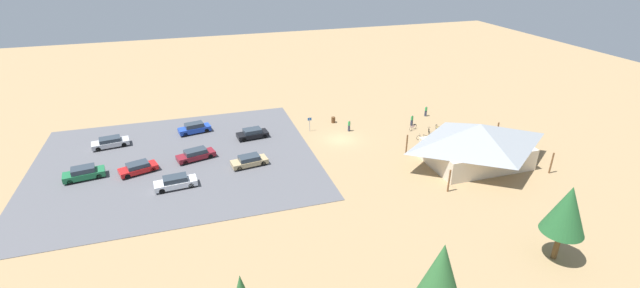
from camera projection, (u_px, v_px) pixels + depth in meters
name	position (u px, v px, depth m)	size (l,w,h in m)	color
ground	(341.00, 139.00, 60.67)	(160.00, 160.00, 0.00)	#9E7F56
parking_lot_asphalt	(176.00, 161.00, 54.65)	(34.41, 29.82, 0.05)	#56565B
bike_pavilion	(478.00, 142.00, 52.99)	(14.35, 10.24, 5.30)	beige
trash_bin	(333.00, 120.00, 66.13)	(0.60, 0.60, 0.90)	brown
lot_sign	(310.00, 122.00, 62.74)	(0.56, 0.08, 2.20)	#99999E
pine_mideast	(567.00, 210.00, 35.90)	(3.57, 3.57, 7.24)	brown
pine_east	(440.00, 280.00, 27.54)	(3.78, 3.78, 8.50)	brown
bicycle_red_lone_east	(495.00, 129.00, 63.05)	(0.66, 1.71, 0.84)	black
bicycle_yellow_mid_cluster	(437.00, 128.00, 63.30)	(0.70, 1.74, 0.86)	black
bicycle_white_lone_west	(487.00, 135.00, 61.07)	(1.65, 0.49, 0.78)	black
bicycle_teal_back_row	(460.00, 131.00, 62.29)	(1.69, 0.58, 0.81)	black
bicycle_silver_by_bin	(422.00, 137.00, 60.40)	(1.62, 0.54, 0.86)	black
bicycle_black_edge_south	(429.00, 131.00, 62.46)	(0.80, 1.47, 0.82)	black
bicycle_purple_edge_north	(413.00, 127.00, 63.63)	(1.62, 0.90, 0.88)	black
bicycle_blue_near_sign	(451.00, 127.00, 63.62)	(1.41, 1.21, 0.89)	black
bicycle_orange_near_porch	(479.00, 129.00, 63.19)	(1.06, 1.42, 0.85)	black
car_silver_far_end	(110.00, 142.00, 58.15)	(4.89, 2.57, 1.33)	#BCBCC1
car_maroon_second_row	(196.00, 154.00, 54.77)	(5.01, 2.93, 1.37)	maroon
car_red_end_stall	(138.00, 168.00, 51.62)	(4.68, 3.09, 1.29)	red
car_tan_back_corner	(249.00, 161.00, 53.26)	(4.63, 2.42, 1.33)	tan
car_black_front_row	(252.00, 133.00, 60.77)	(4.49, 2.35, 1.37)	black
car_green_mid_lot	(84.00, 173.00, 50.30)	(4.68, 2.52, 1.48)	#1E6B3D
car_blue_aisle_side	(194.00, 128.00, 62.37)	(4.73, 2.56, 1.50)	#1E42B2
car_white_inner_stall	(176.00, 182.00, 48.46)	(4.73, 2.16, 1.41)	white
visitor_near_lot	(426.00, 111.00, 68.39)	(0.40, 0.39, 1.73)	#2D3347
visitor_at_bikes	(412.00, 120.00, 64.96)	(0.40, 0.37, 1.71)	#2D3347
visitor_by_pavilion	(349.00, 125.00, 62.98)	(0.39, 0.40, 1.73)	#2D3347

